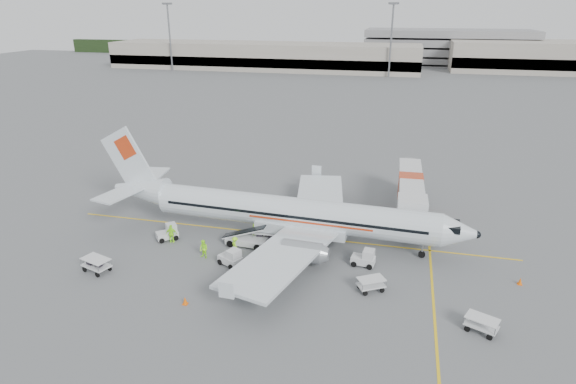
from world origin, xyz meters
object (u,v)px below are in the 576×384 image
(jet_bridge, at_px, (410,194))
(tug_fore, at_px, (363,257))
(tug_mid, at_px, (230,257))
(belt_loader, at_px, (246,232))
(tug_aft, at_px, (167,232))
(aircraft, at_px, (293,193))

(jet_bridge, distance_m, tug_fore, 13.17)
(tug_mid, bearing_deg, belt_loader, 113.34)
(belt_loader, distance_m, tug_aft, 7.89)
(belt_loader, bearing_deg, tug_fore, -2.91)
(belt_loader, relative_size, tug_aft, 2.51)
(tug_fore, distance_m, tug_mid, 11.59)
(aircraft, xyz_separation_m, tug_aft, (-11.89, -2.68, -4.14))
(belt_loader, bearing_deg, aircraft, 30.26)
(aircraft, distance_m, tug_aft, 12.88)
(tug_fore, xyz_separation_m, tug_aft, (-18.90, 0.56, -0.00))
(belt_loader, bearing_deg, tug_mid, -90.30)
(jet_bridge, distance_m, tug_mid, 21.41)
(jet_bridge, distance_m, belt_loader, 18.67)
(belt_loader, height_order, tug_fore, belt_loader)
(aircraft, relative_size, belt_loader, 7.09)
(jet_bridge, bearing_deg, belt_loader, -143.82)
(aircraft, distance_m, jet_bridge, 14.46)
(jet_bridge, relative_size, belt_loader, 3.34)
(aircraft, bearing_deg, tug_mid, -123.01)
(belt_loader, xyz_separation_m, tug_mid, (-0.23, -3.82, -0.57))
(belt_loader, distance_m, tug_fore, 11.13)
(aircraft, relative_size, tug_aft, 17.77)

